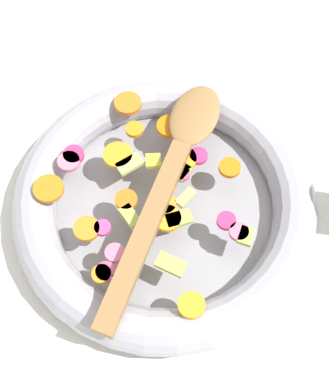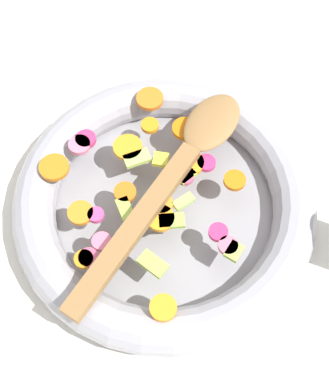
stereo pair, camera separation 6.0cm
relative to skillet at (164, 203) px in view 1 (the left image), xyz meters
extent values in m
plane|color=silver|center=(0.00, 0.00, -0.02)|extent=(4.00, 4.00, 0.00)
cylinder|color=gray|center=(0.00, 0.00, -0.02)|extent=(0.30, 0.30, 0.01)
torus|color=#9E9EA5|center=(0.00, 0.00, 0.00)|extent=(0.35, 0.35, 0.05)
cylinder|color=orange|center=(0.07, 0.05, 0.03)|extent=(0.04, 0.04, 0.01)
cylinder|color=orange|center=(0.00, 0.07, 0.03)|extent=(0.05, 0.05, 0.01)
cylinder|color=orange|center=(0.04, 0.01, 0.03)|extent=(0.05, 0.05, 0.01)
cylinder|color=orange|center=(-0.08, 0.10, 0.03)|extent=(0.04, 0.04, 0.01)
cylinder|color=orange|center=(-0.09, 0.03, 0.03)|extent=(0.03, 0.03, 0.01)
cylinder|color=orange|center=(0.06, 0.11, 0.03)|extent=(0.04, 0.04, 0.01)
cylinder|color=orange|center=(-0.04, 0.02, 0.03)|extent=(0.03, 0.03, 0.01)
cylinder|color=orange|center=(0.07, -0.04, 0.03)|extent=(0.03, 0.03, 0.01)
cylinder|color=orange|center=(-0.12, -0.01, 0.03)|extent=(0.03, 0.03, 0.01)
cylinder|color=orange|center=(-0.02, -0.02, 0.03)|extent=(0.04, 0.04, 0.01)
cylinder|color=orange|center=(-0.01, -0.01, 0.03)|extent=(0.04, 0.04, 0.01)
cylinder|color=orange|center=(0.04, 0.08, 0.03)|extent=(0.02, 0.02, 0.01)
cylinder|color=orange|center=(-0.08, -0.11, 0.03)|extent=(0.04, 0.04, 0.01)
cube|color=#A7D33E|center=(0.03, 0.00, 0.03)|extent=(0.02, 0.01, 0.01)
cube|color=#AFDA60|center=(0.01, -0.02, 0.03)|extent=(0.02, 0.01, 0.01)
cube|color=#AFD64F|center=(-0.06, -0.06, 0.03)|extent=(0.02, 0.03, 0.01)
cube|color=#96B532|center=(0.02, 0.01, 0.03)|extent=(0.03, 0.03, 0.01)
cube|color=#A8D14E|center=(-0.02, -0.03, 0.03)|extent=(0.03, 0.03, 0.01)
cube|color=#B1D652|center=(0.02, -0.10, 0.03)|extent=(0.02, 0.02, 0.01)
cube|color=#ADCB4D|center=(-0.05, 0.01, 0.03)|extent=(0.02, 0.03, 0.01)
cube|color=#BDDC63|center=(0.00, 0.05, 0.03)|extent=(0.03, 0.02, 0.01)
cylinder|color=#D23069|center=(0.02, -0.07, 0.03)|extent=(0.02, 0.02, 0.01)
cylinder|color=pink|center=(-0.04, 0.11, 0.03)|extent=(0.04, 0.04, 0.01)
cylinder|color=pink|center=(-0.09, -0.01, 0.03)|extent=(0.02, 0.02, 0.01)
cylinder|color=#CF4F74|center=(0.03, 0.00, 0.03)|extent=(0.03, 0.03, 0.01)
cylinder|color=#DD4586|center=(-0.08, 0.02, 0.03)|extent=(0.03, 0.03, 0.01)
cylinder|color=#DC306E|center=(0.06, 0.00, 0.03)|extent=(0.03, 0.03, 0.01)
cylinder|color=#D33E5D|center=(0.11, 0.03, 0.03)|extent=(0.02, 0.02, 0.01)
cylinder|color=#D23168|center=(-0.03, 0.11, 0.03)|extent=(0.03, 0.03, 0.01)
cylinder|color=#DE6A82|center=(0.01, -0.09, 0.03)|extent=(0.03, 0.03, 0.01)
cylinder|color=#CF5174|center=(-0.11, -0.02, 0.03)|extent=(0.03, 0.03, 0.01)
cube|color=yellow|center=(-0.11, -0.04, 0.03)|extent=(0.02, 0.02, 0.01)
cube|color=gold|center=(0.02, 0.04, 0.03)|extent=(0.02, 0.02, 0.01)
cube|color=olive|center=(-0.05, -0.02, 0.04)|extent=(0.22, 0.10, 0.01)
ellipsoid|color=olive|center=(0.10, 0.04, 0.04)|extent=(0.10, 0.08, 0.01)
camera|label=1|loc=(-0.21, -0.18, 0.56)|focal=50.00mm
camera|label=2|loc=(-0.17, -0.22, 0.56)|focal=50.00mm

